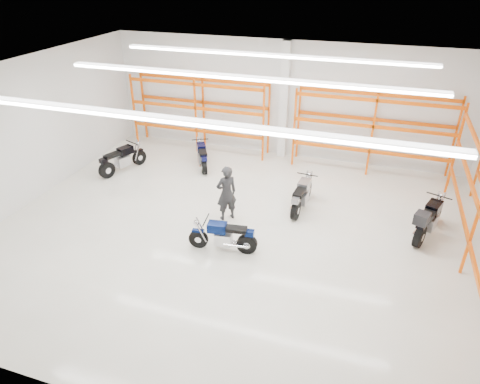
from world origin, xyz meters
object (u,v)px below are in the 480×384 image
(motorcycle_back_b, at_px, (202,157))
(motorcycle_back_d, at_px, (428,220))
(motorcycle_back_c, at_px, (301,196))
(motorcycle_main, at_px, (226,237))
(motorcycle_back_a, at_px, (121,160))
(standing_man, at_px, (226,193))
(structural_column, at_px, (284,101))

(motorcycle_back_b, bearing_deg, motorcycle_back_d, -16.53)
(motorcycle_back_c, bearing_deg, motorcycle_back_b, 155.35)
(motorcycle_main, distance_m, motorcycle_back_d, 5.75)
(motorcycle_back_a, xyz_separation_m, motorcycle_back_c, (6.92, -0.60, -0.01))
(motorcycle_back_d, height_order, standing_man, standing_man)
(motorcycle_main, bearing_deg, structural_column, 90.40)
(motorcycle_back_a, distance_m, motorcycle_back_d, 10.67)
(motorcycle_back_b, distance_m, motorcycle_back_c, 4.62)
(motorcycle_back_a, height_order, structural_column, structural_column)
(motorcycle_back_a, distance_m, standing_man, 5.22)
(motorcycle_back_a, relative_size, motorcycle_back_b, 1.14)
(motorcycle_back_a, height_order, motorcycle_back_b, motorcycle_back_a)
(motorcycle_back_a, xyz_separation_m, structural_column, (5.35, 3.38, 1.77))
(motorcycle_back_b, xyz_separation_m, standing_man, (2.14, -3.18, 0.44))
(motorcycle_back_d, bearing_deg, structural_column, 140.14)
(motorcycle_main, bearing_deg, motorcycle_back_d, 24.70)
(motorcycle_back_d, bearing_deg, motorcycle_back_b, 163.47)
(motorcycle_back_a, distance_m, motorcycle_back_c, 6.95)
(motorcycle_back_b, relative_size, motorcycle_back_c, 0.85)
(motorcycle_back_a, bearing_deg, structural_column, 32.32)
(motorcycle_back_a, bearing_deg, motorcycle_back_d, -5.48)
(motorcycle_main, relative_size, motorcycle_back_b, 1.10)
(motorcycle_main, bearing_deg, motorcycle_back_a, 147.63)
(standing_man, bearing_deg, motorcycle_back_b, -98.22)
(standing_man, bearing_deg, motorcycle_back_a, -63.04)
(standing_man, bearing_deg, motorcycle_main, 66.66)
(structural_column, bearing_deg, motorcycle_back_b, -141.92)
(motorcycle_back_d, height_order, structural_column, structural_column)
(motorcycle_back_a, relative_size, standing_man, 1.12)
(motorcycle_back_a, relative_size, structural_column, 0.44)
(motorcycle_back_a, relative_size, motorcycle_back_d, 0.91)
(motorcycle_main, height_order, motorcycle_back_d, motorcycle_back_d)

